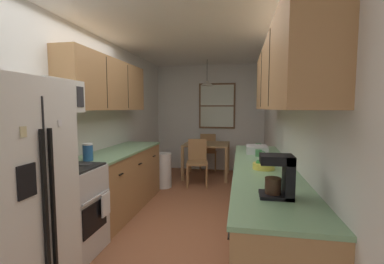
# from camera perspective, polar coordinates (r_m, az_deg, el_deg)

# --- Properties ---
(ground_plane) EXTENTS (12.00, 12.00, 0.00)m
(ground_plane) POSITION_cam_1_polar(r_m,az_deg,el_deg) (4.18, -0.60, -16.05)
(ground_plane) COLOR #995B3D
(wall_left) EXTENTS (0.10, 9.00, 2.55)m
(wall_left) POSITION_cam_1_polar(r_m,az_deg,el_deg) (4.37, -18.28, 1.78)
(wall_left) COLOR silver
(wall_left) RESTS_ON ground
(wall_right) EXTENTS (0.10, 9.00, 2.55)m
(wall_right) POSITION_cam_1_polar(r_m,az_deg,el_deg) (3.88, 19.36, 1.36)
(wall_right) COLOR silver
(wall_right) RESTS_ON ground
(wall_back) EXTENTS (4.40, 0.10, 2.55)m
(wall_back) POSITION_cam_1_polar(r_m,az_deg,el_deg) (6.52, 3.86, 3.05)
(wall_back) COLOR silver
(wall_back) RESTS_ON ground
(ceiling_slab) EXTENTS (4.40, 9.00, 0.08)m
(ceiling_slab) POSITION_cam_1_polar(r_m,az_deg,el_deg) (4.04, -0.63, 20.61)
(ceiling_slab) COLOR white
(refrigerator) EXTENTS (0.71, 0.79, 1.73)m
(refrigerator) POSITION_cam_1_polar(r_m,az_deg,el_deg) (2.44, -35.17, -11.10)
(refrigerator) COLOR white
(refrigerator) RESTS_ON ground
(stove_range) EXTENTS (0.66, 0.61, 1.10)m
(stove_range) POSITION_cam_1_polar(r_m,az_deg,el_deg) (3.10, -25.43, -14.94)
(stove_range) COLOR silver
(stove_range) RESTS_ON ground
(microwave_over_range) EXTENTS (0.39, 0.57, 0.33)m
(microwave_over_range) POSITION_cam_1_polar(r_m,az_deg,el_deg) (3.00, -28.06, 6.83)
(microwave_over_range) COLOR white
(counter_left) EXTENTS (0.64, 1.92, 0.90)m
(counter_left) POSITION_cam_1_polar(r_m,az_deg,el_deg) (4.15, -15.08, -9.84)
(counter_left) COLOR #A87A4C
(counter_left) RESTS_ON ground
(upper_cabinets_left) EXTENTS (0.33, 2.00, 0.72)m
(upper_cabinets_left) POSITION_cam_1_polar(r_m,az_deg,el_deg) (4.05, -17.67, 9.63)
(upper_cabinets_left) COLOR #A87A4C
(counter_right) EXTENTS (0.64, 3.06, 0.90)m
(counter_right) POSITION_cam_1_polar(r_m,az_deg,el_deg) (3.06, 15.06, -15.32)
(counter_right) COLOR #A87A4C
(counter_right) RESTS_ON ground
(upper_cabinets_right) EXTENTS (0.33, 2.74, 0.70)m
(upper_cabinets_right) POSITION_cam_1_polar(r_m,az_deg,el_deg) (2.86, 18.67, 11.74)
(upper_cabinets_right) COLOR #A87A4C
(dining_table) EXTENTS (0.96, 0.89, 0.74)m
(dining_table) POSITION_cam_1_polar(r_m,az_deg,el_deg) (5.83, 3.18, -3.51)
(dining_table) COLOR #A87F51
(dining_table) RESTS_ON ground
(dining_chair_near) EXTENTS (0.45, 0.45, 0.90)m
(dining_chair_near) POSITION_cam_1_polar(r_m,az_deg,el_deg) (5.23, 1.14, -6.00)
(dining_chair_near) COLOR #A87A4C
(dining_chair_near) RESTS_ON ground
(dining_chair_far) EXTENTS (0.41, 0.41, 0.90)m
(dining_chair_far) POSITION_cam_1_polar(r_m,az_deg,el_deg) (6.49, 3.52, -3.83)
(dining_chair_far) COLOR #A87A4C
(dining_chair_far) RESTS_ON ground
(pendant_light) EXTENTS (0.28, 0.28, 0.55)m
(pendant_light) POSITION_cam_1_polar(r_m,az_deg,el_deg) (5.79, 3.25, 10.48)
(pendant_light) COLOR black
(back_window) EXTENTS (0.87, 0.05, 1.08)m
(back_window) POSITION_cam_1_polar(r_m,az_deg,el_deg) (6.43, 5.40, 5.61)
(back_window) COLOR brown
(trash_bin) EXTENTS (0.32, 0.32, 0.66)m
(trash_bin) POSITION_cam_1_polar(r_m,az_deg,el_deg) (5.15, -6.24, -8.17)
(trash_bin) COLOR white
(trash_bin) RESTS_ON ground
(storage_canister) EXTENTS (0.12, 0.12, 0.20)m
(storage_canister) POSITION_cam_1_polar(r_m,az_deg,el_deg) (3.32, -21.51, -4.05)
(storage_canister) COLOR #265999
(storage_canister) RESTS_ON counter_left
(dish_towel) EXTENTS (0.02, 0.16, 0.24)m
(dish_towel) POSITION_cam_1_polar(r_m,az_deg,el_deg) (3.03, -18.08, -14.58)
(dish_towel) COLOR white
(coffee_maker) EXTENTS (0.22, 0.18, 0.29)m
(coffee_maker) POSITION_cam_1_polar(r_m,az_deg,el_deg) (1.93, 18.55, -8.82)
(coffee_maker) COLOR black
(coffee_maker) RESTS_ON counter_right
(mug_by_coffeemaker) EXTENTS (0.12, 0.08, 0.10)m
(mug_by_coffeemaker) POSITION_cam_1_polar(r_m,az_deg,el_deg) (3.99, 14.15, -3.11)
(mug_by_coffeemaker) COLOR #3F7F4C
(mug_by_coffeemaker) RESTS_ON counter_right
(mug_spare) EXTENTS (0.12, 0.08, 0.09)m
(mug_spare) POSITION_cam_1_polar(r_m,az_deg,el_deg) (3.47, 14.19, -4.42)
(mug_spare) COLOR #3F7F4C
(mug_spare) RESTS_ON counter_right
(fruit_bowl) EXTENTS (0.22, 0.22, 0.09)m
(fruit_bowl) POSITION_cam_1_polar(r_m,az_deg,el_deg) (2.78, 15.18, -6.97)
(fruit_bowl) COLOR #E5D14C
(fruit_bowl) RESTS_ON counter_right
(dish_rack) EXTENTS (0.28, 0.34, 0.10)m
(dish_rack) POSITION_cam_1_polar(r_m,az_deg,el_deg) (3.73, 13.79, -3.66)
(dish_rack) COLOR silver
(dish_rack) RESTS_ON counter_right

